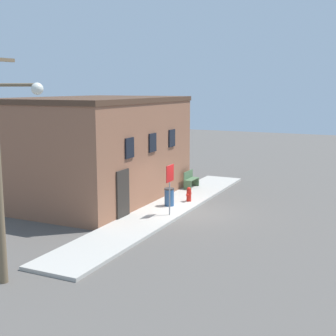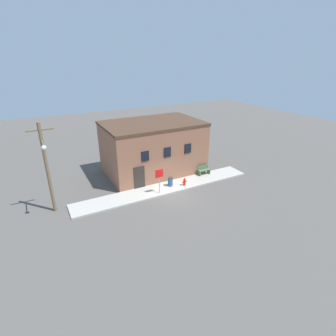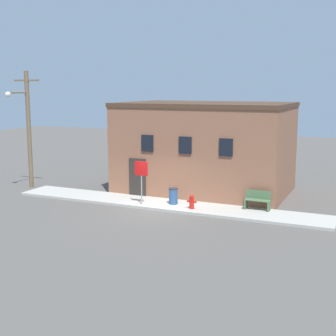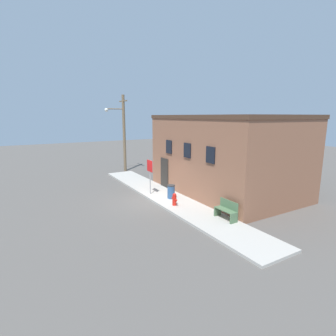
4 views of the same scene
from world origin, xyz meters
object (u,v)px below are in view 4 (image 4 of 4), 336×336
Objects in this scene: bench at (226,210)px; utility_pole at (123,131)px; trash_bin at (171,192)px; stop_sign at (150,170)px; fire_hydrant at (174,199)px.

utility_pole is at bearing 179.90° from bench.
stop_sign is at bearing -153.98° from trash_bin.
fire_hydrant is at bearing -22.66° from trash_bin.
stop_sign is at bearing -175.48° from fire_hydrant.
bench is 1.45× the size of trash_bin.
bench is (5.70, 1.37, -1.14)m from stop_sign.
stop_sign is at bearing -9.44° from utility_pole.
fire_hydrant is 0.58× the size of bench.
utility_pole is (-9.87, 0.68, 3.25)m from trash_bin.
utility_pole is (-14.09, 0.02, 3.23)m from bench.
stop_sign reaches higher than bench.
fire_hydrant is 0.32× the size of stop_sign.
trash_bin is at bearing -3.93° from utility_pole.
stop_sign reaches higher than trash_bin.
fire_hydrant is at bearing -158.98° from bench.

